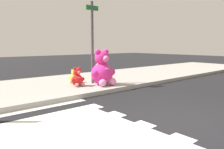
{
  "coord_description": "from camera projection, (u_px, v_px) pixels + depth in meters",
  "views": [
    {
      "loc": [
        -3.95,
        -2.64,
        1.68
      ],
      "look_at": [
        1.34,
        3.6,
        0.55
      ],
      "focal_mm": 34.41,
      "sensor_mm": 36.0,
      "label": 1
    }
  ],
  "objects": [
    {
      "name": "ground_plane",
      "position": [
        171.0,
        121.0,
        4.75
      ],
      "size": [
        60.0,
        60.0,
        0.0
      ],
      "primitive_type": "plane",
      "color": "black"
    },
    {
      "name": "sidewalk",
      "position": [
        61.0,
        85.0,
        8.67
      ],
      "size": [
        28.0,
        4.4,
        0.15
      ],
      "primitive_type": "cube",
      "color": "#9E9B93",
      "rests_on": "ground_plane"
    },
    {
      "name": "sign_pole",
      "position": [
        92.0,
        41.0,
        8.46
      ],
      "size": [
        0.56,
        0.11,
        3.2
      ],
      "color": "#4C4C51",
      "rests_on": "sidewalk"
    },
    {
      "name": "plush_pink_large",
      "position": [
        103.0,
        71.0,
        8.2
      ],
      "size": [
        1.06,
        0.93,
        1.37
      ],
      "color": "#F22D93",
      "rests_on": "sidewalk"
    },
    {
      "name": "plush_lime",
      "position": [
        98.0,
        73.0,
        9.63
      ],
      "size": [
        0.51,
        0.51,
        0.71
      ],
      "color": "#8CD133",
      "rests_on": "sidewalk"
    },
    {
      "name": "plush_yellow",
      "position": [
        74.0,
        77.0,
        8.75
      ],
      "size": [
        0.4,
        0.38,
        0.55
      ],
      "color": "yellow",
      "rests_on": "sidewalk"
    },
    {
      "name": "plush_red",
      "position": [
        78.0,
        79.0,
        8.0
      ],
      "size": [
        0.55,
        0.48,
        0.71
      ],
      "color": "red",
      "rests_on": "sidewalk"
    }
  ]
}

